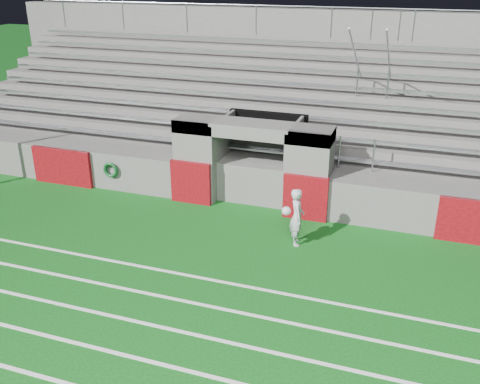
% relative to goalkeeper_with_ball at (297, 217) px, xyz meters
% --- Properties ---
extents(ground, '(90.00, 90.00, 0.00)m').
position_rel_goalkeeper_with_ball_xyz_m(ground, '(-1.90, -1.41, -0.79)').
color(ground, '#0C4C12').
rests_on(ground, ground).
extents(stadium_structure, '(26.00, 8.48, 5.42)m').
position_rel_goalkeeper_with_ball_xyz_m(stadium_structure, '(-1.90, 6.56, 0.70)').
color(stadium_structure, '#5B5956').
rests_on(stadium_structure, ground).
extents(goalkeeper_with_ball, '(0.66, 0.67, 1.57)m').
position_rel_goalkeeper_with_ball_xyz_m(goalkeeper_with_ball, '(0.00, 0.00, 0.00)').
color(goalkeeper_with_ball, '#B5B9BF').
rests_on(goalkeeper_with_ball, ground).
extents(hose_coil, '(0.51, 0.14, 0.54)m').
position_rel_goalkeeper_with_ball_xyz_m(hose_coil, '(-6.51, 1.51, -0.05)').
color(hose_coil, '#0D451C').
rests_on(hose_coil, ground).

